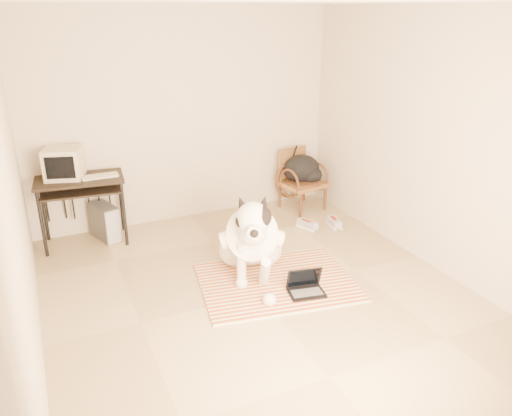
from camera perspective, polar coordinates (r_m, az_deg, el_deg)
floor at (r=5.04m, az=0.23°, el=-9.84°), size 4.50×4.50×0.00m
ceiling at (r=4.29m, az=0.28°, el=22.52°), size 4.50×4.50×0.00m
wall_back at (r=6.53m, az=-8.19°, el=10.18°), size 4.50×0.00×4.50m
wall_front at (r=2.76m, az=20.40°, el=-7.79°), size 4.50×0.00×4.50m
wall_left at (r=4.11m, az=-25.97°, el=1.11°), size 0.00×4.50×4.50m
wall_right at (r=5.59m, az=19.35°, el=7.20°), size 0.00×4.50×4.50m
rug at (r=5.24m, az=2.34°, el=-8.44°), size 1.73×1.43×0.02m
dog at (r=5.21m, az=-0.52°, el=-3.61°), size 0.78×1.42×1.04m
laptop at (r=5.04m, az=5.68°, el=-8.93°), size 0.39×0.32×0.25m
computer_desk at (r=6.15m, az=-19.43°, el=2.19°), size 1.04×0.65×0.82m
crt_monitor at (r=6.14m, az=-21.12°, el=4.82°), size 0.49×0.48×0.36m
desk_keyboard at (r=6.08m, az=-17.40°, el=3.49°), size 0.41×0.15×0.03m
pc_tower at (r=6.38m, az=-16.88°, el=-1.51°), size 0.33×0.50×0.44m
rattan_chair at (r=7.02m, az=5.12°, el=3.25°), size 0.64×0.62×0.83m
backpack at (r=6.99m, az=5.41°, el=4.37°), size 0.52×0.45×0.38m
sneaker_left at (r=6.49m, az=5.87°, el=-1.92°), size 0.21×0.31×0.10m
sneaker_right at (r=6.59m, az=8.90°, el=-1.66°), size 0.16×0.31×0.10m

